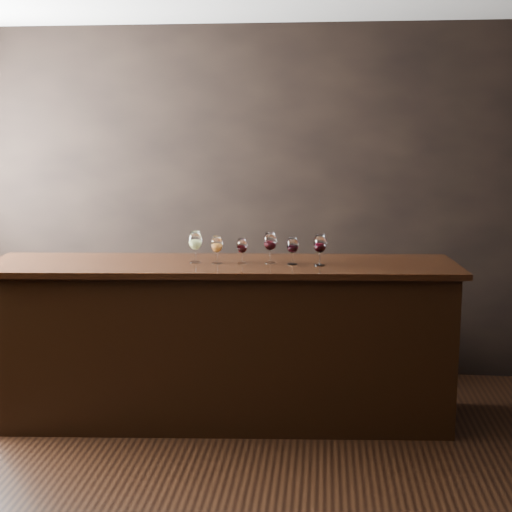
# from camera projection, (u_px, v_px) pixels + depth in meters

# --- Properties ---
(ground) EXTENTS (5.00, 5.00, 0.00)m
(ground) POSITION_uv_depth(u_px,v_px,m) (186.00, 505.00, 3.82)
(ground) COLOR black
(ground) RESTS_ON ground
(room_shell) EXTENTS (5.02, 4.52, 2.81)m
(room_shell) POSITION_uv_depth(u_px,v_px,m) (139.00, 164.00, 3.63)
(room_shell) COLOR black
(room_shell) RESTS_ON ground
(bar_counter) EXTENTS (3.08, 0.88, 1.06)m
(bar_counter) POSITION_uv_depth(u_px,v_px,m) (223.00, 345.00, 4.87)
(bar_counter) COLOR black
(bar_counter) RESTS_ON ground
(bar_top) EXTENTS (3.19, 0.96, 0.04)m
(bar_top) POSITION_uv_depth(u_px,v_px,m) (222.00, 266.00, 4.77)
(bar_top) COLOR black
(bar_top) RESTS_ON bar_counter
(back_bar_shelf) EXTENTS (2.28, 0.40, 0.82)m
(back_bar_shelf) POSITION_uv_depth(u_px,v_px,m) (147.00, 325.00, 5.80)
(back_bar_shelf) COLOR black
(back_bar_shelf) RESTS_ON ground
(glass_white) EXTENTS (0.09, 0.09, 0.21)m
(glass_white) POSITION_uv_depth(u_px,v_px,m) (195.00, 241.00, 4.76)
(glass_white) COLOR white
(glass_white) RESTS_ON bar_top
(glass_amber) EXTENTS (0.08, 0.08, 0.18)m
(glass_amber) POSITION_uv_depth(u_px,v_px,m) (217.00, 245.00, 4.73)
(glass_amber) COLOR white
(glass_amber) RESTS_ON bar_top
(glass_red_a) EXTENTS (0.07, 0.07, 0.17)m
(glass_red_a) POSITION_uv_depth(u_px,v_px,m) (242.00, 246.00, 4.74)
(glass_red_a) COLOR white
(glass_red_a) RESTS_ON bar_top
(glass_red_b) EXTENTS (0.09, 0.09, 0.21)m
(glass_red_b) POSITION_uv_depth(u_px,v_px,m) (270.00, 242.00, 4.74)
(glass_red_b) COLOR white
(glass_red_b) RESTS_ON bar_top
(glass_red_c) EXTENTS (0.08, 0.08, 0.18)m
(glass_red_c) POSITION_uv_depth(u_px,v_px,m) (293.00, 246.00, 4.70)
(glass_red_c) COLOR white
(glass_red_c) RESTS_ON bar_top
(glass_red_d) EXTENTS (0.09, 0.09, 0.21)m
(glass_red_d) POSITION_uv_depth(u_px,v_px,m) (320.00, 244.00, 4.66)
(glass_red_d) COLOR white
(glass_red_d) RESTS_ON bar_top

